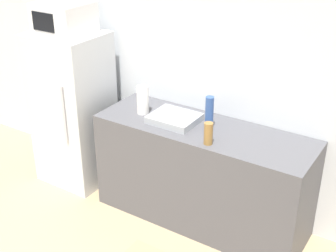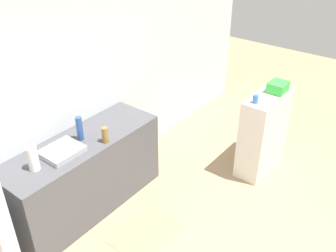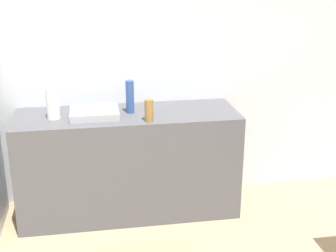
{
  "view_description": "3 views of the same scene",
  "coord_description": "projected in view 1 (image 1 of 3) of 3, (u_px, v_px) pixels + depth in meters",
  "views": [
    {
      "loc": [
        1.89,
        -0.63,
        2.62
      ],
      "look_at": [
        0.33,
        1.81,
        1.19
      ],
      "focal_mm": 50.0,
      "sensor_mm": 36.0,
      "label": 1
    },
    {
      "loc": [
        -1.78,
        -0.38,
        3.12
      ],
      "look_at": [
        0.8,
        1.63,
        1.15
      ],
      "focal_mm": 40.0,
      "sensor_mm": 36.0,
      "label": 2
    },
    {
      "loc": [
        0.01,
        -1.3,
        2.09
      ],
      "look_at": [
        0.53,
        1.78,
        1.0
      ],
      "focal_mm": 50.0,
      "sensor_mm": 36.0,
      "label": 3
    }
  ],
  "objects": [
    {
      "name": "paper_towel_roll",
      "position": [
        143.0,
        100.0,
        4.05
      ],
      "size": [
        0.1,
        0.1,
        0.25
      ],
      "primitive_type": "cylinder",
      "color": "white",
      "rests_on": "counter"
    },
    {
      "name": "microwave",
      "position": [
        64.0,
        18.0,
        4.14
      ],
      "size": [
        0.45,
        0.42,
        0.27
      ],
      "color": "white",
      "rests_on": "refrigerator"
    },
    {
      "name": "counter",
      "position": [
        202.0,
        175.0,
        4.04
      ],
      "size": [
        1.86,
        0.62,
        0.9
      ],
      "primitive_type": "cube",
      "color": "#4C4C51",
      "rests_on": "ground_plane"
    },
    {
      "name": "bottle_short",
      "position": [
        208.0,
        133.0,
        3.56
      ],
      "size": [
        0.07,
        0.07,
        0.18
      ],
      "primitive_type": "cylinder",
      "color": "olive",
      "rests_on": "counter"
    },
    {
      "name": "wall_back",
      "position": [
        195.0,
        65.0,
        4.06
      ],
      "size": [
        8.0,
        0.06,
        2.6
      ],
      "primitive_type": "cube",
      "color": "silver",
      "rests_on": "ground_plane"
    },
    {
      "name": "refrigerator",
      "position": [
        73.0,
        109.0,
        4.53
      ],
      "size": [
        0.65,
        0.59,
        1.51
      ],
      "color": "silver",
      "rests_on": "ground_plane"
    },
    {
      "name": "sink_basin",
      "position": [
        174.0,
        118.0,
        3.93
      ],
      "size": [
        0.39,
        0.33,
        0.06
      ],
      "primitive_type": "cube",
      "color": "#9EA3A8",
      "rests_on": "counter"
    },
    {
      "name": "bottle_tall",
      "position": [
        209.0,
        112.0,
        3.79
      ],
      "size": [
        0.07,
        0.07,
        0.27
      ],
      "primitive_type": "cylinder",
      "color": "#2D4C8C",
      "rests_on": "counter"
    }
  ]
}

